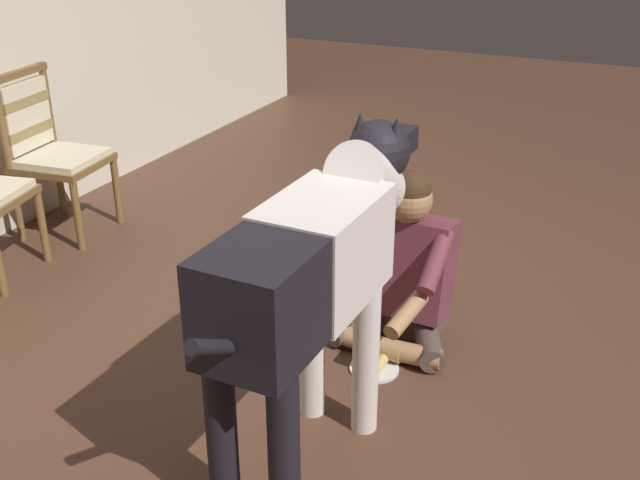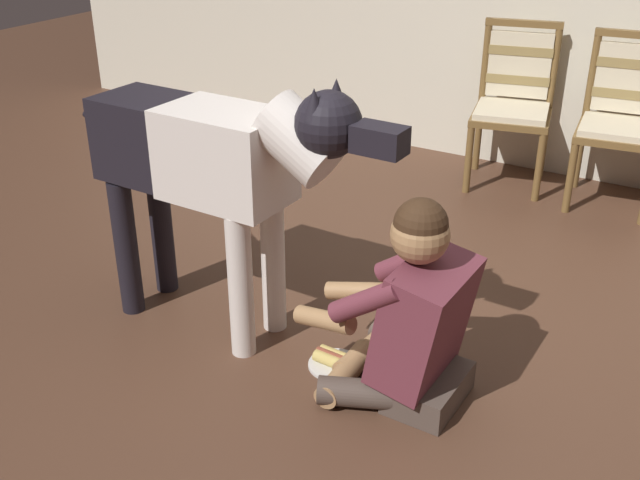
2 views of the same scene
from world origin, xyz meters
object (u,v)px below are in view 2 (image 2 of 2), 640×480
object	(u,v)px
hot_dog_on_plate	(335,361)
person_sitting_on_floor	(411,319)
dining_chair_right_of_pair	(623,112)
large_dog	(215,163)
dining_chair_left_of_pair	(514,97)

from	to	relation	value
hot_dog_on_plate	person_sitting_on_floor	bearing A→B (deg)	-1.50
hot_dog_on_plate	dining_chair_right_of_pair	bearing A→B (deg)	75.74
dining_chair_right_of_pair	large_dog	distance (m)	2.58
person_sitting_on_floor	hot_dog_on_plate	world-z (taller)	person_sitting_on_floor
person_sitting_on_floor	large_dog	size ratio (longest dim) A/B	0.53
large_dog	person_sitting_on_floor	bearing A→B (deg)	-1.50
large_dog	hot_dog_on_plate	bearing A→B (deg)	-1.50
large_dog	dining_chair_right_of_pair	bearing A→B (deg)	63.44
dining_chair_right_of_pair	hot_dog_on_plate	size ratio (longest dim) A/B	4.49
dining_chair_right_of_pair	person_sitting_on_floor	size ratio (longest dim) A/B	1.20
dining_chair_right_of_pair	hot_dog_on_plate	distance (m)	2.45
dining_chair_left_of_pair	hot_dog_on_plate	distance (m)	2.37
dining_chair_left_of_pair	hot_dog_on_plate	size ratio (longest dim) A/B	4.49
dining_chair_left_of_pair	person_sitting_on_floor	bearing A→B (deg)	-80.93
person_sitting_on_floor	large_dog	distance (m)	0.98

